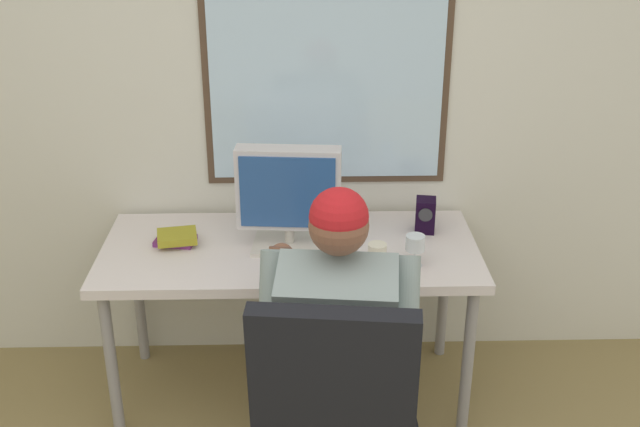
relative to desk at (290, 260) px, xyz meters
The scene contains 9 objects.
wall_rear 0.77m from the desk, 113.60° to the left, with size 4.67×0.08×2.58m.
desk is the anchor object (origin of this frame).
office_chair 0.88m from the desk, 79.94° to the right, with size 0.55×0.60×1.03m.
person_seated 0.62m from the desk, 73.10° to the right, with size 0.55×0.83×1.28m.
crt_monitor 0.30m from the desk, 98.14° to the left, with size 0.43×0.26×0.43m.
wine_glass 0.55m from the desk, 19.85° to the right, with size 0.08×0.08×0.13m.
desk_speaker 0.61m from the desk, 13.30° to the left, with size 0.10×0.10×0.15m.
book_stack 0.48m from the desk, behind, with size 0.19×0.16×0.05m.
coffee_mug 0.40m from the desk, 25.87° to the right, with size 0.07×0.07×0.09m.
Camera 1 is at (0.25, -1.12, 2.19)m, focal length 43.90 mm.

